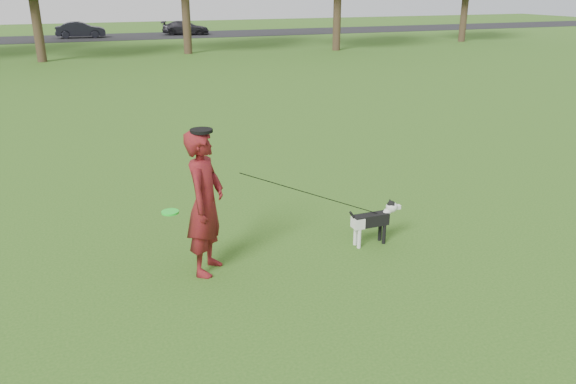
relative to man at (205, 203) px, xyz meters
name	(u,v)px	position (x,y,z in m)	size (l,w,h in m)	color
ground	(285,243)	(1.32, 0.44, -1.02)	(120.00, 120.00, 0.00)	#285116
road	(102,37)	(1.32, 40.44, -1.01)	(120.00, 7.00, 0.02)	black
man	(205,203)	(0.00, 0.00, 0.00)	(0.74, 0.49, 2.03)	#5A0C1D
dog	(375,218)	(2.60, -0.07, -0.59)	(0.91, 0.18, 0.69)	black
car_mid	(81,30)	(-0.18, 40.44, -0.40)	(1.27, 3.63, 1.20)	black
car_right	(186,28)	(7.93, 40.44, -0.45)	(1.53, 3.77, 1.10)	black
man_held_items	(298,189)	(1.33, -0.06, 0.05)	(3.34, 0.34, 1.58)	#1CE02B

